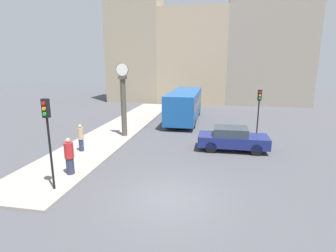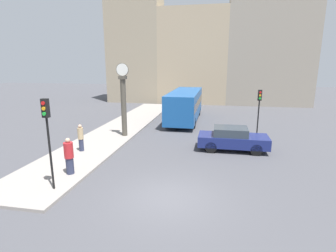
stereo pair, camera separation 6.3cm
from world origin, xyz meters
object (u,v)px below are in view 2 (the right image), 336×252
street_clock (124,102)px  pedestrian_tan_coat (81,138)px  sedan_car (232,139)px  pedestrian_red_top (69,156)px  traffic_light_far (259,104)px  traffic_light_near (47,126)px  bus_distant (185,104)px

street_clock → pedestrian_tan_coat: (-1.38, -3.90, -1.69)m
street_clock → sedan_car: bearing=-11.8°
pedestrian_tan_coat → street_clock: bearing=70.6°
pedestrian_tan_coat → pedestrian_red_top: size_ratio=0.92×
traffic_light_far → pedestrian_red_top: bearing=-138.8°
pedestrian_tan_coat → pedestrian_red_top: (1.20, -3.29, 0.05)m
traffic_light_near → pedestrian_tan_coat: bearing=105.6°
bus_distant → street_clock: street_clock is taller
traffic_light_far → pedestrian_tan_coat: traffic_light_far is taller
bus_distant → pedestrian_red_top: bearing=-105.3°
traffic_light_near → pedestrian_red_top: 2.46m
traffic_light_far → street_clock: (-9.63, -1.37, 0.09)m
bus_distant → traffic_light_near: (-3.68, -15.64, 1.27)m
bus_distant → pedestrian_tan_coat: bus_distant is taller
pedestrian_tan_coat → pedestrian_red_top: 3.51m
sedan_car → traffic_light_near: 10.75m
traffic_light_near → traffic_light_far: bearing=46.5°
sedan_car → traffic_light_near: bearing=-137.2°
street_clock → pedestrian_red_top: (-0.17, -7.19, -1.64)m
traffic_light_near → pedestrian_tan_coat: size_ratio=2.33×
bus_distant → pedestrian_red_top: bus_distant is taller
street_clock → pedestrian_tan_coat: bearing=-109.4°
traffic_light_far → street_clock: bearing=-171.9°
traffic_light_far → street_clock: size_ratio=0.68×
traffic_light_near → traffic_light_far: (9.64, 10.15, -0.33)m
traffic_light_far → street_clock: 9.73m
street_clock → pedestrian_red_top: bearing=-91.4°
traffic_light_far → pedestrian_tan_coat: (-11.00, -5.27, -1.60)m
pedestrian_tan_coat → pedestrian_red_top: pedestrian_red_top is taller
traffic_light_near → street_clock: street_clock is taller
sedan_car → traffic_light_far: traffic_light_far is taller
sedan_car → street_clock: (-7.72, 1.62, 1.90)m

